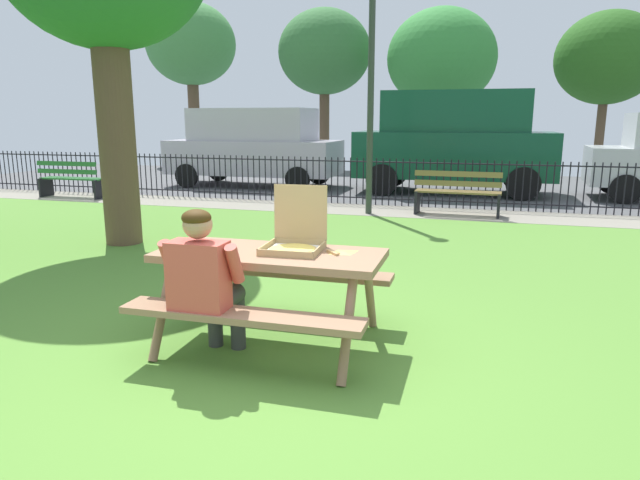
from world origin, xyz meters
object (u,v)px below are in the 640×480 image
at_px(lamp_post_walkway, 371,68).
at_px(far_tree_midleft, 325,53).
at_px(picnic_table_foreground, 270,273).
at_px(parked_car_far_left, 254,146).
at_px(adult_at_table, 205,279).
at_px(far_tree_midright, 608,58).
at_px(far_tree_center, 441,59).
at_px(park_bench_center, 457,194).
at_px(far_tree_left, 191,45).
at_px(park_bench_left, 72,180).
at_px(pizza_box_open, 295,238).
at_px(parked_car_left, 454,140).
at_px(pizza_slice_on_table, 341,252).

height_order(lamp_post_walkway, far_tree_midleft, far_tree_midleft).
relative_size(picnic_table_foreground, lamp_post_walkway, 0.40).
bearing_deg(far_tree_midleft, parked_car_far_left, -89.82).
xyz_separation_m(picnic_table_foreground, far_tree_midleft, (-4.45, 17.22, 3.66)).
relative_size(adult_at_table, far_tree_midright, 0.22).
relative_size(picnic_table_foreground, far_tree_center, 0.32).
height_order(park_bench_center, far_tree_midleft, far_tree_midleft).
height_order(far_tree_left, far_tree_midleft, far_tree_left).
height_order(park_bench_left, parked_car_far_left, parked_car_far_left).
distance_m(park_bench_left, far_tree_midleft, 11.52).
bearing_deg(adult_at_table, pizza_box_open, 52.77).
relative_size(parked_car_far_left, far_tree_left, 0.72).
height_order(parked_car_left, far_tree_center, far_tree_center).
height_order(pizza_slice_on_table, far_tree_left, far_tree_left).
height_order(park_bench_left, far_tree_center, far_tree_center).
bearing_deg(pizza_box_open, lamp_post_walkway, 96.09).
relative_size(adult_at_table, lamp_post_walkway, 0.26).
bearing_deg(picnic_table_foreground, far_tree_left, 120.30).
xyz_separation_m(adult_at_table, park_bench_left, (-7.32, 7.33, -0.24)).
bearing_deg(pizza_slice_on_table, pizza_box_open, 179.04).
xyz_separation_m(pizza_slice_on_table, parked_car_left, (0.29, 10.04, 0.53)).
distance_m(pizza_box_open, far_tree_left, 20.28).
bearing_deg(adult_at_table, park_bench_left, 134.96).
bearing_deg(picnic_table_foreground, adult_at_table, -121.52).
bearing_deg(park_bench_left, lamp_post_walkway, -2.31).
bearing_deg(pizza_slice_on_table, park_bench_left, 140.69).
distance_m(lamp_post_walkway, far_tree_left, 14.46).
bearing_deg(pizza_slice_on_table, parked_car_left, 88.32).
height_order(park_bench_left, far_tree_midleft, far_tree_midleft).
xyz_separation_m(far_tree_center, far_tree_midright, (5.41, 0.00, -0.14)).
relative_size(adult_at_table, park_bench_center, 0.74).
relative_size(parked_car_far_left, far_tree_midright, 0.87).
distance_m(picnic_table_foreground, far_tree_center, 17.53).
xyz_separation_m(pizza_slice_on_table, adult_at_table, (-0.87, -0.63, -0.12)).
bearing_deg(far_tree_center, parked_car_far_left, -121.53).
distance_m(pizza_box_open, adult_at_table, 0.82).
xyz_separation_m(far_tree_midleft, far_tree_center, (4.35, -0.00, -0.35)).
xyz_separation_m(pizza_slice_on_table, far_tree_midright, (4.75, 17.09, 2.99)).
height_order(pizza_box_open, pizza_slice_on_table, pizza_box_open).
bearing_deg(park_bench_center, park_bench_left, -180.00).
bearing_deg(park_bench_left, parked_car_left, 21.49).
bearing_deg(far_tree_left, far_tree_midleft, 0.00).
height_order(park_bench_center, parked_car_far_left, parked_car_far_left).
bearing_deg(far_tree_left, picnic_table_foreground, -59.70).
xyz_separation_m(adult_at_table, park_bench_center, (1.45, 7.33, -0.24)).
height_order(pizza_box_open, adult_at_table, pizza_box_open).
relative_size(picnic_table_foreground, adult_at_table, 1.52).
height_order(picnic_table_foreground, park_bench_left, park_bench_left).
relative_size(pizza_box_open, park_bench_center, 0.31).
relative_size(picnic_table_foreground, parked_car_left, 0.38).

